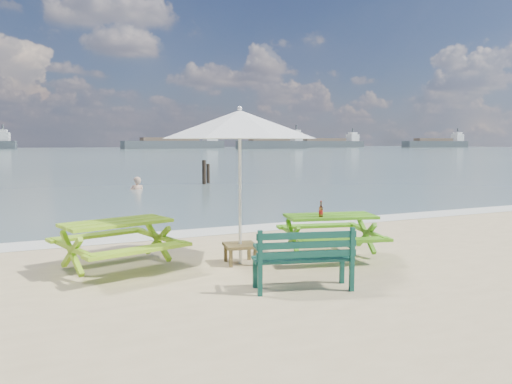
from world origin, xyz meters
name	(u,v)px	position (x,y,z in m)	size (l,w,h in m)	color
sea	(53,153)	(0.00, 85.00, 0.00)	(300.00, 300.00, 0.00)	slate
foam_strip	(208,232)	(0.00, 4.60, 0.01)	(22.00, 0.90, 0.01)	silver
picnic_table_left	(117,246)	(-2.28, 2.14, 0.36)	(1.98, 2.11, 0.75)	#84B91C
picnic_table_right	(330,237)	(1.15, 1.57, 0.34)	(1.83, 1.96, 0.71)	#4C9516
park_bench	(303,271)	(-0.21, 0.11, 0.25)	(1.37, 0.75, 0.80)	#0E3D32
side_table	(240,253)	(-0.43, 1.74, 0.17)	(0.56, 0.56, 0.32)	brown
patio_umbrella	(240,125)	(-0.43, 1.74, 2.21)	(2.80, 2.80, 2.43)	silver
beer_bottle	(321,212)	(0.88, 1.44, 0.80)	(0.07, 0.07, 0.26)	brown
swimmer	(137,197)	(0.47, 14.96, -0.32)	(0.63, 0.43, 1.68)	tan
mooring_pilings	(206,175)	(3.90, 16.38, 0.41)	(0.57, 0.77, 1.30)	black
cargo_ships	(250,144)	(54.37, 127.07, 1.18)	(160.54, 35.25, 4.40)	#3B4246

